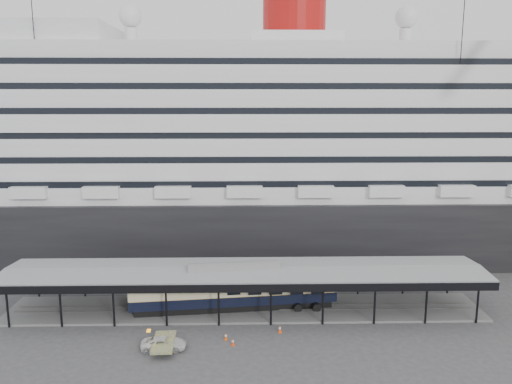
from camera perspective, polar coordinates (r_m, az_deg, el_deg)
ground at (r=56.64m, az=-1.27°, el=-15.34°), size 200.00×200.00×0.00m
cruise_ship at (r=83.22m, az=-1.28°, el=6.13°), size 130.00×30.00×43.90m
platform_canopy at (r=60.26m, az=-1.28°, el=-11.25°), size 56.00×9.18×5.30m
port_truck at (r=53.04m, az=-10.50°, el=-16.67°), size 4.57×2.26×1.25m
pullman_carriage at (r=60.09m, az=-2.52°, el=-10.80°), size 24.45×5.69×23.82m
traffic_cone_left at (r=53.12m, az=-2.66°, el=-16.75°), size 0.44×0.44×0.75m
traffic_cone_mid at (r=54.25m, az=-3.47°, el=-16.14°), size 0.40×0.40×0.76m
traffic_cone_right at (r=55.70m, az=2.74°, el=-15.36°), size 0.42×0.42×0.81m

